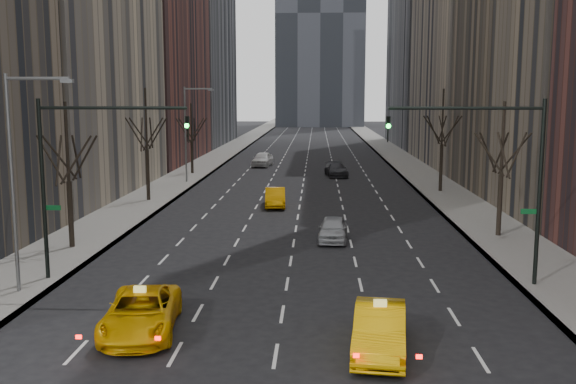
# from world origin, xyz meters

# --- Properties ---
(sidewalk_left) EXTENTS (4.50, 320.00, 0.15)m
(sidewalk_left) POSITION_xyz_m (-12.25, 70.00, 0.07)
(sidewalk_left) COLOR slate
(sidewalk_left) RESTS_ON ground
(sidewalk_right) EXTENTS (4.50, 320.00, 0.15)m
(sidewalk_right) POSITION_xyz_m (12.25, 70.00, 0.07)
(sidewalk_right) COLOR slate
(sidewalk_right) RESTS_ON ground
(tree_lw_b) EXTENTS (3.36, 3.50, 7.82)m
(tree_lw_b) POSITION_xyz_m (-12.00, 18.00, 3.72)
(tree_lw_b) COLOR black
(tree_lw_b) RESTS_ON ground
(tree_lw_c) EXTENTS (3.36, 3.50, 8.74)m
(tree_lw_c) POSITION_xyz_m (-12.00, 34.00, 4.04)
(tree_lw_c) COLOR black
(tree_lw_c) RESTS_ON ground
(tree_lw_d) EXTENTS (3.36, 3.50, 7.36)m
(tree_lw_d) POSITION_xyz_m (-12.00, 52.00, 3.56)
(tree_lw_d) COLOR black
(tree_lw_d) RESTS_ON ground
(tree_rw_b) EXTENTS (3.36, 3.50, 7.82)m
(tree_rw_b) POSITION_xyz_m (12.00, 22.00, 3.72)
(tree_rw_b) COLOR black
(tree_rw_b) RESTS_ON ground
(tree_rw_c) EXTENTS (3.36, 3.50, 8.74)m
(tree_rw_c) POSITION_xyz_m (12.00, 40.00, 4.04)
(tree_rw_c) COLOR black
(tree_rw_c) RESTS_ON ground
(traffic_mast_left) EXTENTS (6.69, 0.39, 8.00)m
(traffic_mast_left) POSITION_xyz_m (-9.11, 12.00, 5.49)
(traffic_mast_left) COLOR black
(traffic_mast_left) RESTS_ON ground
(traffic_mast_right) EXTENTS (6.69, 0.39, 8.00)m
(traffic_mast_right) POSITION_xyz_m (9.11, 12.00, 5.49)
(traffic_mast_right) COLOR black
(traffic_mast_right) RESTS_ON ground
(streetlight_near) EXTENTS (2.83, 0.22, 9.00)m
(streetlight_near) POSITION_xyz_m (-10.84, 10.00, 5.62)
(streetlight_near) COLOR slate
(streetlight_near) RESTS_ON ground
(streetlight_far) EXTENTS (2.83, 0.22, 9.00)m
(streetlight_far) POSITION_xyz_m (-10.84, 45.00, 5.62)
(streetlight_far) COLOR slate
(streetlight_far) RESTS_ON ground
(taxi_suv) EXTENTS (3.00, 5.49, 1.46)m
(taxi_suv) POSITION_xyz_m (-4.85, 5.87, 0.73)
(taxi_suv) COLOR #F2B205
(taxi_suv) RESTS_ON ground
(taxi_sedan) EXTENTS (2.16, 4.83, 1.54)m
(taxi_sedan) POSITION_xyz_m (3.35, 4.48, 0.77)
(taxi_sedan) COLOR #F2AD05
(taxi_sedan) RESTS_ON ground
(silver_sedan_ahead) EXTENTS (1.89, 4.14, 1.38)m
(silver_sedan_ahead) POSITION_xyz_m (2.24, 20.76, 0.69)
(silver_sedan_ahead) COLOR #9EA1A6
(silver_sedan_ahead) RESTS_ON ground
(far_taxi) EXTENTS (1.77, 4.36, 1.41)m
(far_taxi) POSITION_xyz_m (-1.84, 32.13, 0.70)
(far_taxi) COLOR #F39C05
(far_taxi) RESTS_ON ground
(far_suv_grey) EXTENTS (2.61, 5.14, 1.43)m
(far_suv_grey) POSITION_xyz_m (3.30, 50.88, 0.72)
(far_suv_grey) COLOR #29292D
(far_suv_grey) RESTS_ON ground
(far_car_white) EXTENTS (2.57, 5.21, 1.71)m
(far_car_white) POSITION_xyz_m (-5.17, 60.30, 0.85)
(far_car_white) COLOR silver
(far_car_white) RESTS_ON ground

